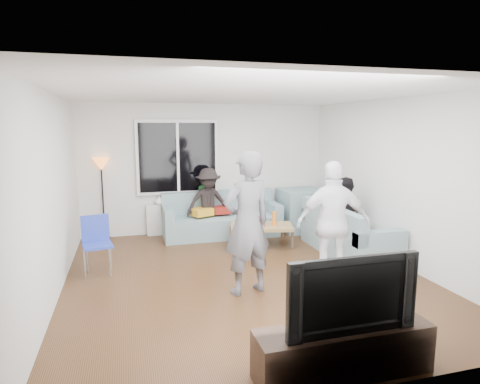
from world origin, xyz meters
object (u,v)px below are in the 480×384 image
object	(u,v)px
coffee_table	(261,236)
television	(346,291)
side_chair	(98,246)
floor_lamp	(103,199)
sofa_right_section	(348,229)
player_left	(247,223)
tv_console	(343,351)
sofa_back_section	(222,215)
spectator_back	(209,203)
player_right	(333,223)
spectator_right	(345,215)

from	to	relation	value
coffee_table	television	bearing A→B (deg)	-97.95
side_chair	floor_lamp	xyz separation A→B (m)	(0.00, 1.99, 0.35)
floor_lamp	television	size ratio (longest dim) A/B	1.32
sofa_right_section	player_left	size ratio (longest dim) A/B	1.07
floor_lamp	tv_console	distance (m)	5.66
floor_lamp	coffee_table	bearing A→B (deg)	-25.50
sofa_back_section	sofa_right_section	size ratio (longest dim) A/B	1.15
sofa_back_section	spectator_back	xyz separation A→B (m)	(-0.26, 0.03, 0.25)
tv_console	spectator_back	bearing A→B (deg)	92.87
player_right	coffee_table	bearing A→B (deg)	-64.93
player_right	spectator_right	distance (m)	1.58
sofa_right_section	tv_console	distance (m)	3.60
coffee_table	player_left	world-z (taller)	player_left
spectator_right	side_chair	bearing A→B (deg)	-91.87
sofa_right_section	coffee_table	distance (m)	1.53
coffee_table	television	world-z (taller)	television
coffee_table	floor_lamp	distance (m)	3.12
player_left	coffee_table	bearing A→B (deg)	-127.65
player_right	tv_console	bearing A→B (deg)	78.08
floor_lamp	player_left	distance (m)	3.75
spectator_right	player_left	bearing A→B (deg)	-61.82
player_left	tv_console	world-z (taller)	player_left
tv_console	television	xyz separation A→B (m)	(0.00, 0.00, 0.56)
sofa_back_section	side_chair	distance (m)	2.75
player_right	television	xyz separation A→B (m)	(-0.93, -1.95, -0.07)
sofa_back_section	player_right	distance (m)	2.99
side_chair	floor_lamp	bearing A→B (deg)	79.69
sofa_right_section	player_right	xyz separation A→B (m)	(-0.92, -1.13, 0.43)
spectator_back	tv_console	xyz separation A→B (m)	(0.24, -4.80, -0.46)
player_right	tv_console	xyz separation A→B (m)	(-0.93, -1.95, -0.64)
coffee_table	spectator_right	xyz separation A→B (m)	(1.31, -0.63, 0.45)
sofa_back_section	floor_lamp	bearing A→B (deg)	169.86
sofa_back_section	player_left	distance (m)	2.88
player_right	sofa_back_section	bearing A→B (deg)	-58.64
floor_lamp	spectator_back	size ratio (longest dim) A/B	1.15
side_chair	player_right	distance (m)	3.41
spectator_right	spectator_back	size ratio (longest dim) A/B	0.96
spectator_right	tv_console	bearing A→B (deg)	-32.19
spectator_back	spectator_right	bearing A→B (deg)	-40.41
spectator_right	tv_console	world-z (taller)	spectator_right
sofa_back_section	tv_console	world-z (taller)	sofa_back_section
player_right	television	size ratio (longest dim) A/B	1.44
television	player_left	bearing A→B (deg)	98.79
floor_lamp	sofa_back_section	bearing A→B (deg)	-10.14
sofa_right_section	spectator_right	world-z (taller)	spectator_right
sofa_right_section	player_right	size ratio (longest dim) A/B	1.17
side_chair	player_right	world-z (taller)	player_right
sofa_right_section	player_right	world-z (taller)	player_right
player_left	side_chair	bearing A→B (deg)	-46.41
side_chair	player_left	size ratio (longest dim) A/B	0.46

